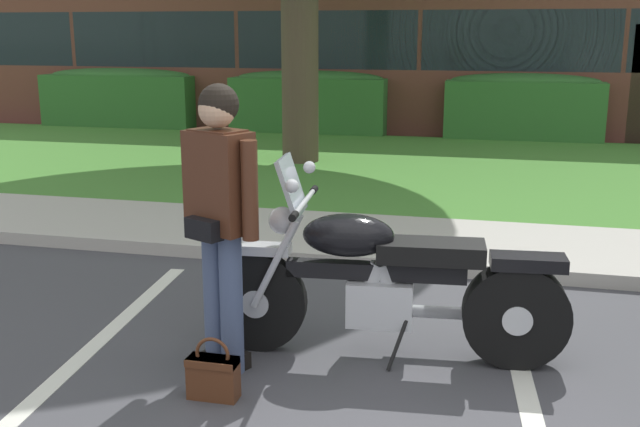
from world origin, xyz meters
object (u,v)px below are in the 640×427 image
Objects in this scene: hedge_left at (121,97)px; rider_person at (220,209)px; handbag at (213,374)px; motorcycle at (397,283)px; hedge_center_left at (309,101)px; hedge_center_right at (523,106)px; brick_building at (444,40)px.

rider_person is at bearing -59.16° from hedge_left.
handbag is (0.08, -0.37, -0.85)m from rider_person.
rider_person is 12.05m from hedge_left.
rider_person is at bearing -157.75° from motorcycle.
hedge_left and hedge_center_left have the same top height.
rider_person reaches higher than hedge_left.
rider_person reaches higher than motorcycle.
rider_person is 0.93m from handbag.
hedge_center_right is (1.92, 10.34, -0.34)m from rider_person.
hedge_center_left is at bearing 101.62° from rider_person.
rider_person reaches higher than handbag.
hedge_left is 0.15× the size of brick_building.
hedge_center_right is (0.94, 9.94, 0.16)m from motorcycle.
brick_building reaches higher than hedge_center_right.
motorcycle reaches higher than hedge_left.
hedge_center_right is at bearing 79.47° from rider_person.
rider_person is 16.13m from brick_building.
handbag is at bearing -139.47° from motorcycle.
handbag is (-0.90, -0.77, -0.34)m from motorcycle.
rider_person is 0.08× the size of brick_building.
rider_person is 0.56× the size of hedge_center_left.
rider_person is 0.52× the size of hedge_left.
handbag is 0.02× the size of brick_building.
hedge_left is at bearing 180.00° from hedge_center_right.
hedge_center_left is (-2.20, 10.71, 0.51)m from handbag.
rider_person is at bearing -78.38° from hedge_center_left.
brick_building reaches higher than hedge_center_left.
handbag is 0.12× the size of hedge_center_left.
hedge_left is (-7.15, 9.94, 0.16)m from motorcycle.
hedge_center_left is 4.05m from hedge_center_right.
motorcycle is 0.10× the size of brick_building.
handbag is 12.41m from hedge_left.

